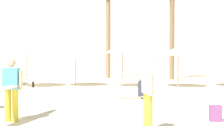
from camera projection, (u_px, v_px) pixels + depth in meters
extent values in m
cube|color=beige|center=(145.00, 14.00, 36.90)|extent=(17.67, 11.86, 13.26)
cylinder|color=#896B4C|center=(108.00, 33.00, 23.58)|extent=(0.34, 0.34, 6.92)
cylinder|color=brown|center=(172.00, 32.00, 21.95)|extent=(0.34, 0.34, 6.78)
cylinder|color=gray|center=(75.00, 67.00, 17.35)|extent=(0.06, 0.06, 2.13)
cone|color=white|center=(75.00, 53.00, 17.33)|extent=(2.37, 2.37, 0.52)
cylinder|color=gray|center=(178.00, 67.00, 16.61)|extent=(0.06, 0.06, 2.17)
cone|color=white|center=(178.00, 51.00, 16.59)|extent=(2.33, 2.33, 0.46)
cylinder|color=gray|center=(122.00, 66.00, 16.84)|extent=(0.06, 0.06, 2.31)
cone|color=white|center=(122.00, 49.00, 16.82)|extent=(2.01, 2.01, 0.47)
cylinder|color=gray|center=(27.00, 65.00, 16.83)|extent=(0.06, 0.06, 2.37)
cone|color=white|center=(27.00, 48.00, 16.80)|extent=(2.49, 2.49, 0.53)
cube|color=#83467C|center=(215.00, 113.00, 7.94)|extent=(0.31, 0.19, 0.42)
cube|color=#693863|center=(214.00, 116.00, 8.06)|extent=(0.21, 0.07, 0.18)
cylinder|color=gold|center=(15.00, 105.00, 7.92)|extent=(0.18, 0.18, 0.84)
cylinder|color=gold|center=(8.00, 105.00, 7.95)|extent=(0.18, 0.18, 0.84)
cube|color=#4CB2DB|center=(11.00, 79.00, 7.92)|extent=(0.42, 0.26, 0.54)
sphere|color=#D1A889|center=(11.00, 63.00, 7.91)|extent=(0.26, 0.26, 0.24)
cylinder|color=#D1A889|center=(21.00, 80.00, 7.89)|extent=(0.11, 0.11, 0.51)
cylinder|color=#D1A889|center=(2.00, 80.00, 7.95)|extent=(0.11, 0.11, 0.51)
ellipsoid|color=beige|center=(7.00, 88.00, 7.63)|extent=(1.10, 3.16, 0.27)
ellipsoid|color=red|center=(7.00, 88.00, 7.63)|extent=(1.13, 3.18, 0.24)
cube|color=black|center=(33.00, 85.00, 8.86)|extent=(0.04, 0.11, 0.19)
cylinder|color=beige|center=(130.00, 97.00, 12.05)|extent=(0.85, 0.19, 0.16)
cylinder|color=beige|center=(130.00, 96.00, 12.25)|extent=(0.85, 0.19, 0.16)
cube|color=#333842|center=(141.00, 89.00, 12.12)|extent=(0.24, 0.41, 0.56)
sphere|color=beige|center=(141.00, 78.00, 12.11)|extent=(0.25, 0.25, 0.24)
cylinder|color=gold|center=(149.00, 114.00, 6.60)|extent=(0.17, 0.17, 0.89)
cylinder|color=gold|center=(147.00, 112.00, 6.80)|extent=(0.17, 0.17, 0.89)
cube|color=white|center=(148.00, 81.00, 6.68)|extent=(0.25, 0.41, 0.52)
sphere|color=beige|center=(148.00, 62.00, 6.67)|extent=(0.26, 0.26, 0.24)
cylinder|color=beige|center=(150.00, 84.00, 6.43)|extent=(0.11, 0.11, 0.49)
cylinder|color=beige|center=(146.00, 82.00, 6.93)|extent=(0.11, 0.11, 0.49)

